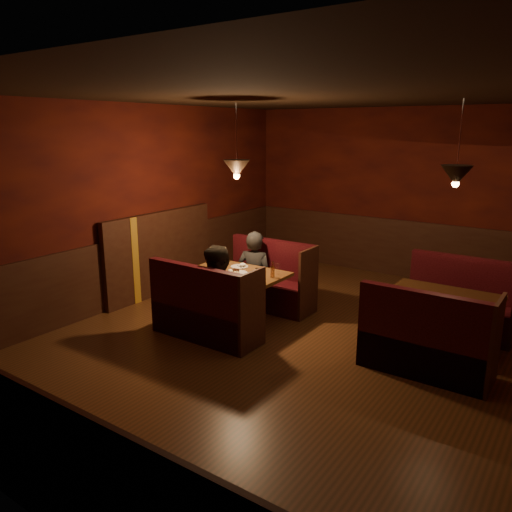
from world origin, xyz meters
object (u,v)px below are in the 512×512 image
Objects in this scene: main_bench_near at (204,315)px; diner_b at (220,279)px; second_bench_far at (459,308)px; main_table at (239,283)px; diner_a at (255,257)px; second_bench_near at (425,348)px; main_bench_far at (269,286)px; second_table at (443,309)px.

diner_b is (0.15, 0.14, 0.45)m from main_bench_near.
diner_b reaches higher than main_bench_near.
diner_b reaches higher than second_bench_far.
main_table is 0.88× the size of diner_a.
second_bench_far and second_bench_near have the same top height.
main_bench_near is at bearing 83.42° from diner_a.
main_bench_far is at bearing 161.06° from second_bench_near.
diner_b is (0.33, -1.22, 0.03)m from diner_a.
second_bench_far is at bearing 90.00° from second_bench_near.
main_bench_far is 2.51m from second_table.
diner_a reaches higher than main_bench_far.
diner_a is (-0.17, 0.62, 0.20)m from main_table.
diner_a reaches higher than main_table.
second_bench_far reaches higher than main_table.
main_table is 0.91× the size of main_bench_near.
main_bench_near is at bearing -158.70° from diner_b.
main_bench_far reaches higher than second_bench_far.
main_table is 0.96× the size of second_bench_near.
main_table is 0.66m from diner_b.
main_bench_near reaches higher than second_table.
diner_a is 0.96× the size of diner_b.
main_bench_far is 1.42m from diner_b.
diner_b is at bearing -83.54° from main_bench_far.
main_table is 0.77m from main_bench_near.
main_bench_far is 1.00× the size of main_bench_near.
main_bench_near is (0.00, -1.47, 0.00)m from main_bench_far.
main_bench_near is at bearing -88.90° from main_table.
second_bench_far is 1.00× the size of second_bench_near.
second_bench_far is 3.09m from diner_b.
main_bench_far reaches higher than second_bench_near.
main_table is at bearing -152.48° from second_bench_far.
main_table is at bearing 90.98° from diner_a.
second_bench_far is 0.92× the size of diner_a.
diner_b is at bearing 42.05° from main_bench_near.
main_table is 2.87m from second_bench_far.
main_bench_far is 2.59m from second_bench_far.
main_bench_near is 0.50m from diner_b.
second_table is (2.50, -0.14, 0.20)m from main_bench_far.
second_bench_far is 2.83m from diner_a.
main_bench_far is (0.01, 0.73, -0.23)m from main_table.
main_bench_far is 2.67m from second_bench_near.
diner_a is (-0.18, -0.12, 0.43)m from main_bench_far.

